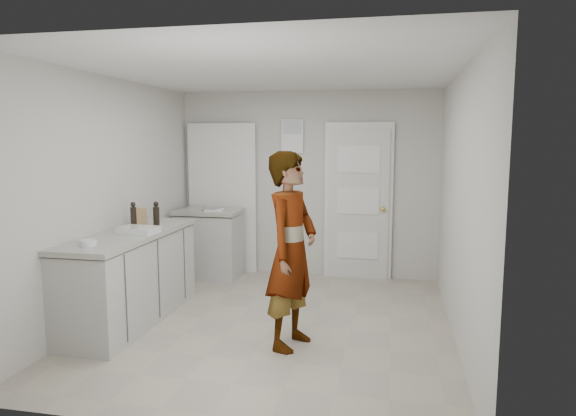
% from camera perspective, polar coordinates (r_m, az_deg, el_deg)
% --- Properties ---
extents(ground, '(4.00, 4.00, 0.00)m').
position_cam_1_polar(ground, '(5.34, -1.60, -12.71)').
color(ground, '#AEA692').
rests_on(ground, ground).
extents(room_shell, '(4.00, 4.00, 4.00)m').
position_cam_1_polar(room_shell, '(7.00, 0.66, 0.80)').
color(room_shell, beige).
rests_on(room_shell, ground).
extents(main_counter, '(0.64, 1.96, 0.93)m').
position_cam_1_polar(main_counter, '(5.54, -17.02, -7.66)').
color(main_counter, beige).
rests_on(main_counter, ground).
extents(side_counter, '(0.84, 0.61, 0.93)m').
position_cam_1_polar(side_counter, '(7.00, -8.69, -4.23)').
color(side_counter, beige).
rests_on(side_counter, ground).
extents(person, '(0.58, 0.73, 1.76)m').
position_cam_1_polar(person, '(4.57, 0.38, -4.73)').
color(person, silver).
rests_on(person, ground).
extents(cake_mix_box, '(0.12, 0.09, 0.19)m').
position_cam_1_polar(cake_mix_box, '(5.88, -15.97, -0.87)').
color(cake_mix_box, '#9E7D4F').
rests_on(cake_mix_box, main_counter).
extents(spice_jar, '(0.05, 0.05, 0.08)m').
position_cam_1_polar(spice_jar, '(5.77, -14.39, -1.50)').
color(spice_jar, tan).
rests_on(spice_jar, main_counter).
extents(oil_cruet_a, '(0.07, 0.07, 0.27)m').
position_cam_1_polar(oil_cruet_a, '(5.71, -14.43, -0.69)').
color(oil_cruet_a, black).
rests_on(oil_cruet_a, main_counter).
extents(oil_cruet_b, '(0.06, 0.06, 0.29)m').
position_cam_1_polar(oil_cruet_b, '(5.60, -16.80, -0.85)').
color(oil_cruet_b, black).
rests_on(oil_cruet_b, main_counter).
extents(baking_dish, '(0.38, 0.28, 0.06)m').
position_cam_1_polar(baking_dish, '(5.35, -16.26, -2.38)').
color(baking_dish, silver).
rests_on(baking_dish, main_counter).
extents(egg_bowl, '(0.14, 0.14, 0.06)m').
position_cam_1_polar(egg_bowl, '(4.85, -21.33, -3.62)').
color(egg_bowl, silver).
rests_on(egg_bowl, main_counter).
extents(papers, '(0.30, 0.35, 0.01)m').
position_cam_1_polar(papers, '(6.89, -8.18, -0.18)').
color(papers, white).
rests_on(papers, side_counter).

